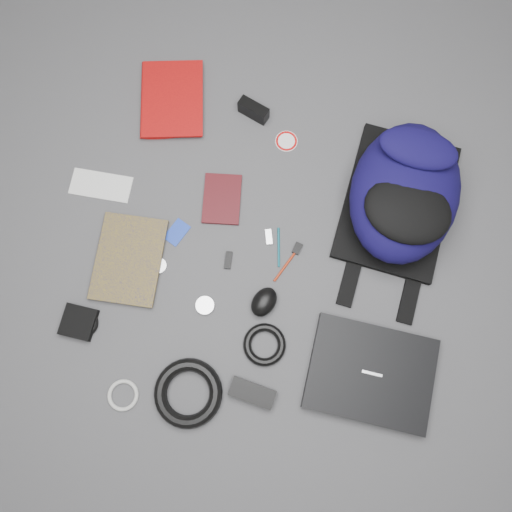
% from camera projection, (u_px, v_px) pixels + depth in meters
% --- Properties ---
extents(ground, '(4.00, 4.00, 0.00)m').
position_uv_depth(ground, '(256.00, 257.00, 1.55)').
color(ground, '#4F4F51').
rests_on(ground, ground).
extents(backpack, '(0.37, 0.52, 0.21)m').
position_uv_depth(backpack, '(405.00, 192.00, 1.48)').
color(backpack, black).
rests_on(backpack, ground).
extents(laptop, '(0.36, 0.28, 0.04)m').
position_uv_depth(laptop, '(371.00, 373.00, 1.46)').
color(laptop, black).
rests_on(laptop, ground).
extents(textbook_red, '(0.27, 0.32, 0.03)m').
position_uv_depth(textbook_red, '(141.00, 100.00, 1.65)').
color(textbook_red, '#97080A').
rests_on(textbook_red, ground).
extents(comic_book, '(0.23, 0.29, 0.02)m').
position_uv_depth(comic_book, '(97.00, 255.00, 1.54)').
color(comic_book, '#AE950C').
rests_on(comic_book, ground).
extents(envelope, '(0.20, 0.10, 0.00)m').
position_uv_depth(envelope, '(101.00, 185.00, 1.60)').
color(envelope, white).
rests_on(envelope, ground).
extents(dvd_case, '(0.14, 0.18, 0.01)m').
position_uv_depth(dvd_case, '(222.00, 199.00, 1.58)').
color(dvd_case, '#390A0E').
rests_on(dvd_case, ground).
extents(compact_camera, '(0.11, 0.07, 0.06)m').
position_uv_depth(compact_camera, '(254.00, 110.00, 1.62)').
color(compact_camera, black).
rests_on(compact_camera, ground).
extents(sticker_disc, '(0.09, 0.09, 0.00)m').
position_uv_depth(sticker_disc, '(286.00, 141.00, 1.63)').
color(sticker_disc, white).
rests_on(sticker_disc, ground).
extents(pen_teal, '(0.04, 0.12, 0.01)m').
position_uv_depth(pen_teal, '(279.00, 247.00, 1.55)').
color(pen_teal, '#0B5564').
rests_on(pen_teal, ground).
extents(pen_red, '(0.06, 0.13, 0.01)m').
position_uv_depth(pen_red, '(287.00, 264.00, 1.54)').
color(pen_red, '#9E260C').
rests_on(pen_red, ground).
extents(id_badge, '(0.08, 0.09, 0.00)m').
position_uv_depth(id_badge, '(177.00, 232.00, 1.56)').
color(id_badge, '#1838B7').
rests_on(id_badge, ground).
extents(usb_black, '(0.03, 0.06, 0.01)m').
position_uv_depth(usb_black, '(228.00, 260.00, 1.54)').
color(usb_black, black).
rests_on(usb_black, ground).
extents(usb_silver, '(0.03, 0.05, 0.01)m').
position_uv_depth(usb_silver, '(269.00, 237.00, 1.56)').
color(usb_silver, silver).
rests_on(usb_silver, ground).
extents(key_fob, '(0.03, 0.04, 0.01)m').
position_uv_depth(key_fob, '(297.00, 248.00, 1.55)').
color(key_fob, black).
rests_on(key_fob, ground).
extents(mouse, '(0.10, 0.11, 0.05)m').
position_uv_depth(mouse, '(264.00, 302.00, 1.49)').
color(mouse, black).
rests_on(mouse, ground).
extents(headphone_left, '(0.06, 0.06, 0.01)m').
position_uv_depth(headphone_left, '(159.00, 266.00, 1.54)').
color(headphone_left, silver).
rests_on(headphone_left, ground).
extents(headphone_right, '(0.06, 0.06, 0.01)m').
position_uv_depth(headphone_right, '(205.00, 305.00, 1.51)').
color(headphone_right, silver).
rests_on(headphone_right, ground).
extents(cable_coil, '(0.16, 0.16, 0.02)m').
position_uv_depth(cable_coil, '(265.00, 345.00, 1.48)').
color(cable_coil, black).
rests_on(cable_coil, ground).
extents(power_brick, '(0.14, 0.07, 0.03)m').
position_uv_depth(power_brick, '(252.00, 393.00, 1.45)').
color(power_brick, black).
rests_on(power_brick, ground).
extents(power_cord_coil, '(0.25, 0.25, 0.04)m').
position_uv_depth(power_cord_coil, '(188.00, 393.00, 1.44)').
color(power_cord_coil, black).
rests_on(power_cord_coil, ground).
extents(pouch, '(0.10, 0.10, 0.03)m').
position_uv_depth(pouch, '(79.00, 322.00, 1.49)').
color(pouch, black).
rests_on(pouch, ground).
extents(earbud_coil, '(0.11, 0.11, 0.02)m').
position_uv_depth(earbud_coil, '(84.00, 323.00, 1.50)').
color(earbud_coil, black).
rests_on(earbud_coil, ground).
extents(white_cable_coil, '(0.11, 0.11, 0.01)m').
position_uv_depth(white_cable_coil, '(123.00, 395.00, 1.45)').
color(white_cable_coil, beige).
rests_on(white_cable_coil, ground).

